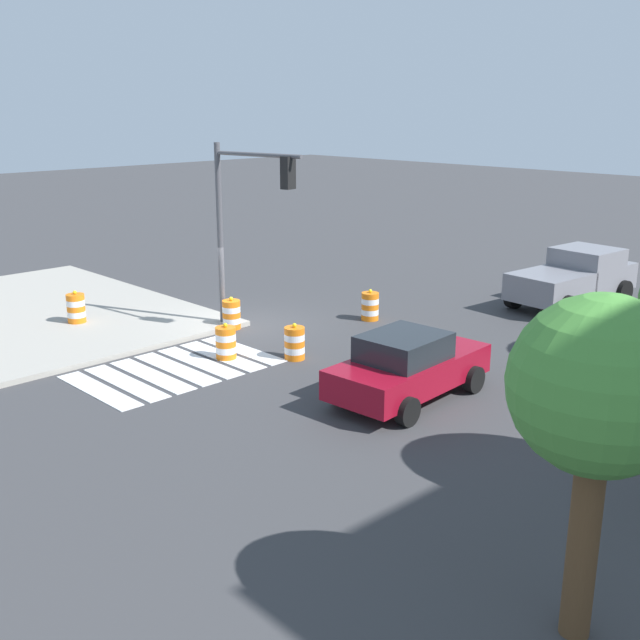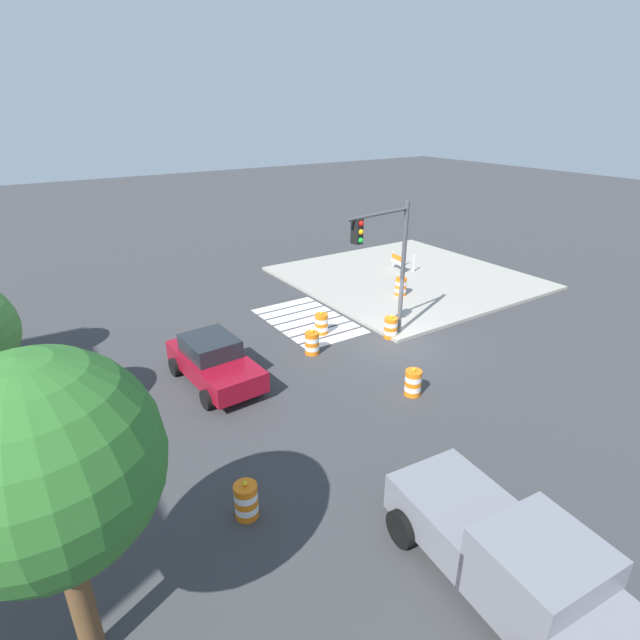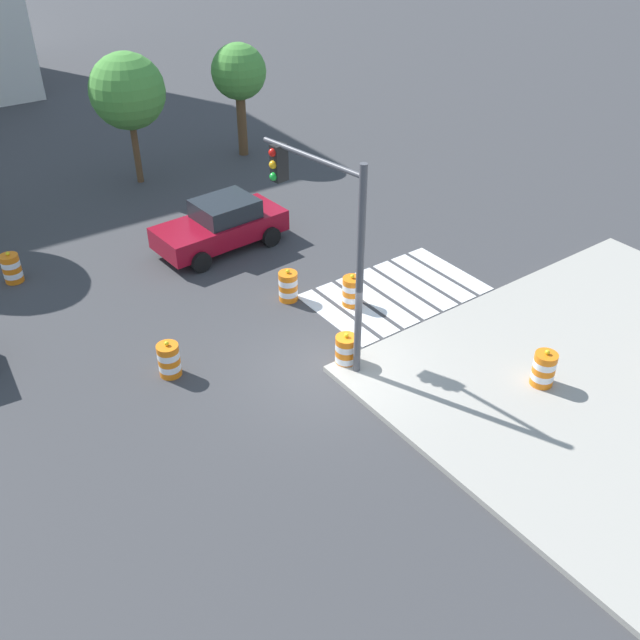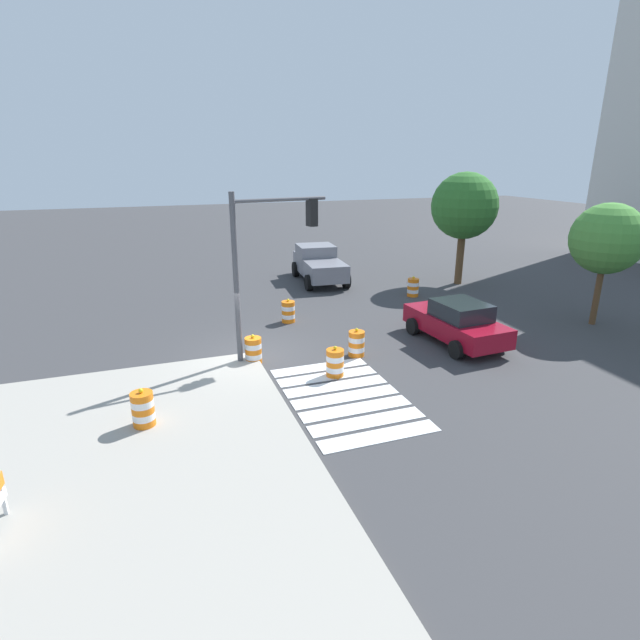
{
  "view_description": "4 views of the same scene",
  "coord_description": "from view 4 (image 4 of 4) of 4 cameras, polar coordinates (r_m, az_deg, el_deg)",
  "views": [
    {
      "loc": [
        14.52,
        17.99,
        6.73
      ],
      "look_at": [
        -0.05,
        3.1,
        0.81
      ],
      "focal_mm": 42.68,
      "sensor_mm": 36.0,
      "label": 1
    },
    {
      "loc": [
        -13.49,
        12.69,
        8.95
      ],
      "look_at": [
        2.38,
        2.22,
        0.73
      ],
      "focal_mm": 27.83,
      "sensor_mm": 36.0,
      "label": 2
    },
    {
      "loc": [
        -8.52,
        -11.6,
        11.33
      ],
      "look_at": [
        0.43,
        0.74,
        1.0
      ],
      "focal_mm": 40.06,
      "sensor_mm": 36.0,
      "label": 3
    },
    {
      "loc": [
        15.9,
        -3.24,
        6.62
      ],
      "look_at": [
        -0.2,
        2.52,
        0.98
      ],
      "focal_mm": 27.72,
      "sensor_mm": 36.0,
      "label": 4
    }
  ],
  "objects": [
    {
      "name": "ground_plane",
      "position": [
        17.53,
        -7.58,
        -4.11
      ],
      "size": [
        120.0,
        120.0,
        0.0
      ],
      "primitive_type": "plane",
      "color": "#38383A"
    },
    {
      "name": "crosswalk_stripes",
      "position": [
        14.52,
        2.94,
        -8.87
      ],
      "size": [
        5.1,
        3.2,
        0.02
      ],
      "color": "silver",
      "rests_on": "ground"
    },
    {
      "name": "traffic_barrel_median_far",
      "position": [
        25.13,
        10.69,
        3.73
      ],
      "size": [
        0.56,
        0.56,
        1.02
      ],
      "color": "orange",
      "rests_on": "ground"
    },
    {
      "name": "sidewalk_corner",
      "position": [
        12.19,
        -30.64,
        -17.13
      ],
      "size": [
        12.0,
        12.0,
        0.15
      ],
      "primitive_type": "cube",
      "color": "#9E998E",
      "rests_on": "ground"
    },
    {
      "name": "traffic_barrel_median_near",
      "position": [
        15.65,
        1.74,
        -4.97
      ],
      "size": [
        0.56,
        0.56,
        1.02
      ],
      "color": "orange",
      "rests_on": "ground"
    },
    {
      "name": "sports_car",
      "position": [
        19.0,
        15.48,
        -0.23
      ],
      "size": [
        4.4,
        2.33,
        1.63
      ],
      "color": "maroon",
      "rests_on": "ground"
    },
    {
      "name": "traffic_barrel_crosswalk_end",
      "position": [
        16.78,
        -7.7,
        -3.49
      ],
      "size": [
        0.56,
        0.56,
        1.02
      ],
      "color": "orange",
      "rests_on": "ground"
    },
    {
      "name": "traffic_light_pole",
      "position": [
        16.16,
        -6.01,
        8.49
      ],
      "size": [
        0.77,
        3.26,
        5.5
      ],
      "color": "#4C4C51",
      "rests_on": "sidewalk_corner"
    },
    {
      "name": "traffic_barrel_on_sidewalk",
      "position": [
        13.39,
        -19.76,
        -9.63
      ],
      "size": [
        0.56,
        0.56,
        1.02
      ],
      "color": "orange",
      "rests_on": "sidewalk_corner"
    },
    {
      "name": "traffic_barrel_far_curb",
      "position": [
        20.8,
        -3.68,
        0.97
      ],
      "size": [
        0.56,
        0.56,
        1.02
      ],
      "color": "orange",
      "rests_on": "ground"
    },
    {
      "name": "street_tree_streetside_far",
      "position": [
        27.71,
        16.34,
        12.48
      ],
      "size": [
        3.47,
        3.47,
        5.94
      ],
      "color": "brown",
      "rests_on": "ground"
    },
    {
      "name": "pickup_truck",
      "position": [
        27.82,
        -0.21,
        6.53
      ],
      "size": [
        5.31,
        2.72,
        1.92
      ],
      "color": "slate",
      "rests_on": "ground"
    },
    {
      "name": "street_tree_streetside_near",
      "position": [
        22.86,
        30.23,
        8.08
      ],
      "size": [
        2.81,
        2.81,
        4.97
      ],
      "color": "brown",
      "rests_on": "ground"
    },
    {
      "name": "traffic_barrel_near_corner",
      "position": [
        17.27,
        4.23,
        -2.73
      ],
      "size": [
        0.56,
        0.56,
        1.02
      ],
      "color": "orange",
      "rests_on": "ground"
    }
  ]
}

